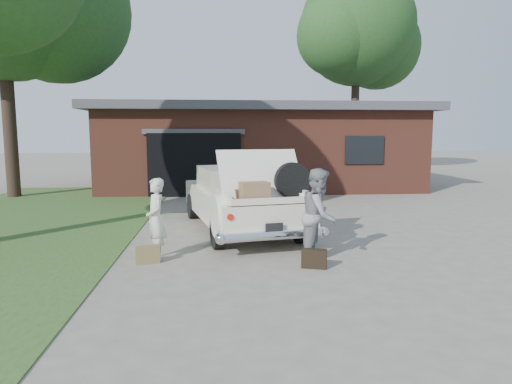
{
  "coord_description": "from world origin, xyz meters",
  "views": [
    {
      "loc": [
        -0.73,
        -7.88,
        2.2
      ],
      "look_at": [
        0.0,
        0.6,
        1.1
      ],
      "focal_mm": 32.0,
      "sensor_mm": 36.0,
      "label": 1
    }
  ],
  "objects": [
    {
      "name": "woman_right",
      "position": [
        1.01,
        -0.3,
        0.8
      ],
      "size": [
        0.87,
        0.96,
        1.61
      ],
      "primitive_type": "imported",
      "rotation": [
        0.0,
        0.0,
        1.16
      ],
      "color": "gray",
      "rests_on": "ground"
    },
    {
      "name": "suitcase_left",
      "position": [
        -1.92,
        -0.22,
        0.15
      ],
      "size": [
        0.42,
        0.23,
        0.31
      ],
      "primitive_type": "cube",
      "rotation": [
        0.0,
        0.0,
        0.26
      ],
      "color": "olive",
      "rests_on": "ground"
    },
    {
      "name": "grass_strip",
      "position": [
        -5.5,
        3.0,
        0.01
      ],
      "size": [
        6.0,
        16.0,
        0.02
      ],
      "primitive_type": "cube",
      "color": "#2D4C1E",
      "rests_on": "ground"
    },
    {
      "name": "woman_left",
      "position": [
        -1.8,
        0.08,
        0.71
      ],
      "size": [
        0.49,
        0.6,
        1.43
      ],
      "primitive_type": "imported",
      "rotation": [
        0.0,
        0.0,
        -1.24
      ],
      "color": "beige",
      "rests_on": "ground"
    },
    {
      "name": "sedan",
      "position": [
        -0.2,
        2.42,
        0.73
      ],
      "size": [
        2.84,
        5.24,
        1.88
      ],
      "rotation": [
        0.0,
        0.0,
        0.2
      ],
      "color": "silver",
      "rests_on": "ground"
    },
    {
      "name": "suitcase_right",
      "position": [
        0.84,
        -0.73,
        0.16
      ],
      "size": [
        0.43,
        0.25,
        0.32
      ],
      "primitive_type": "cube",
      "rotation": [
        0.0,
        0.0,
        -0.3
      ],
      "color": "black",
      "rests_on": "ground"
    },
    {
      "name": "ground",
      "position": [
        0.0,
        0.0,
        0.0
      ],
      "size": [
        90.0,
        90.0,
        0.0
      ],
      "primitive_type": "plane",
      "color": "gray",
      "rests_on": "ground"
    },
    {
      "name": "tree_right",
      "position": [
        7.04,
        17.26,
        7.55
      ],
      "size": [
        7.19,
        6.25,
        11.01
      ],
      "color": "#38281E",
      "rests_on": "ground"
    },
    {
      "name": "house",
      "position": [
        0.98,
        11.47,
        1.67
      ],
      "size": [
        12.8,
        7.8,
        3.3
      ],
      "color": "brown",
      "rests_on": "ground"
    }
  ]
}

